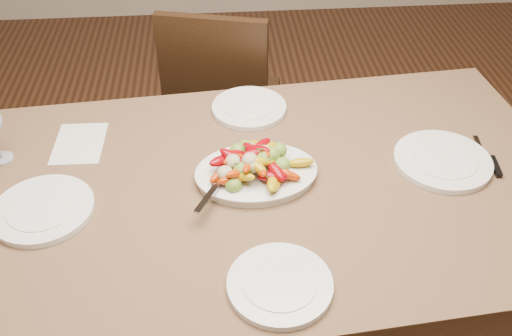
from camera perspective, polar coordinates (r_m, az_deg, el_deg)
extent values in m
cube|color=brown|center=(1.90, 0.00, -10.32)|extent=(1.92, 1.19, 0.76)
ellipsoid|color=white|center=(1.64, 0.03, -0.71)|extent=(0.36, 0.28, 0.02)
cylinder|color=white|center=(1.64, -20.52, -3.93)|extent=(0.27, 0.27, 0.02)
cylinder|color=white|center=(1.78, 18.15, 0.68)|extent=(0.29, 0.29, 0.02)
cylinder|color=white|center=(1.92, -0.69, 6.01)|extent=(0.25, 0.25, 0.02)
cylinder|color=white|center=(1.36, 2.40, -11.59)|extent=(0.25, 0.25, 0.02)
cube|color=silver|center=(1.86, -17.25, 2.37)|extent=(0.15, 0.21, 0.00)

